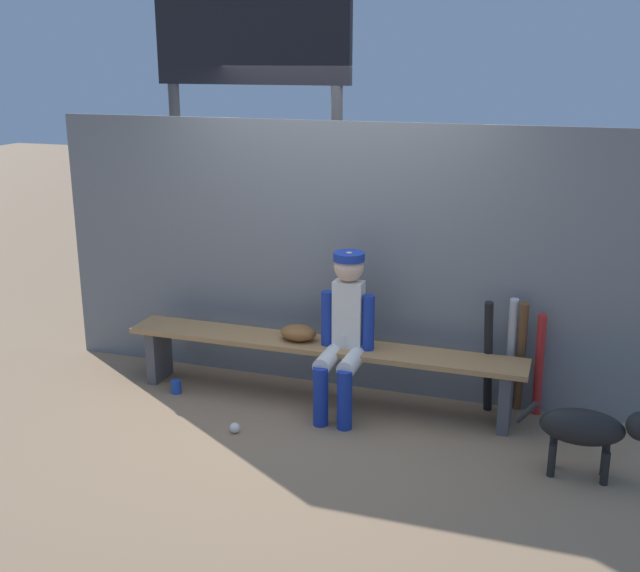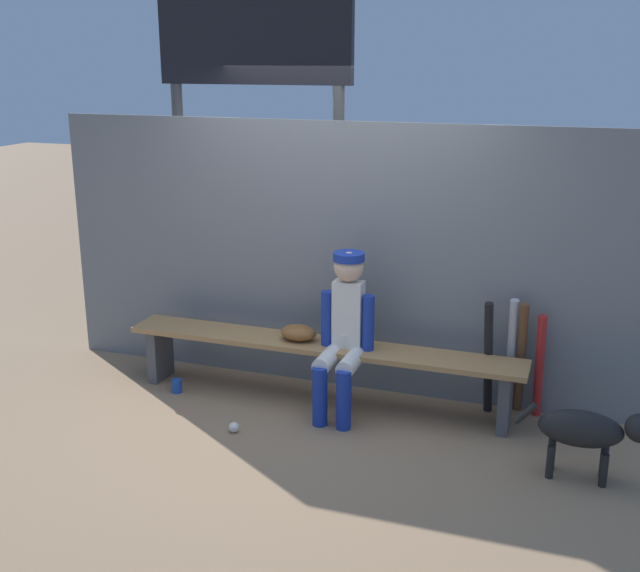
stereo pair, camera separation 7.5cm
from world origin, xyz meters
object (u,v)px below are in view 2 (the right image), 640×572
baseball_glove (298,333)px  bat_aluminum_black (488,358)px  bat_aluminum_red (539,366)px  dugout_bench (320,355)px  cup_on_bench (345,341)px  cup_on_ground (177,386)px  baseball (234,427)px  bat_aluminum_silver (511,356)px  dog (590,431)px  scoreboard (260,78)px  player_seated (344,328)px  bat_wood_dark (521,358)px

baseball_glove → bat_aluminum_black: size_ratio=0.31×
bat_aluminum_black → bat_aluminum_red: bat_aluminum_black is taller
dugout_bench → cup_on_bench: size_ratio=28.19×
bat_aluminum_red → cup_on_ground: bat_aluminum_red is taller
cup_on_bench → baseball: bearing=-132.8°
bat_aluminum_silver → bat_aluminum_red: bat_aluminum_silver is taller
dugout_bench → baseball_glove: bearing=180.0°
dugout_bench → dog: 2.04m
bat_aluminum_black → scoreboard: (-2.16, 0.88, 1.95)m
player_seated → baseball_glove: size_ratio=4.32×
cup_on_ground → bat_wood_dark: bearing=10.9°
dugout_bench → scoreboard: bearing=130.3°
bat_aluminum_black → bat_aluminum_silver: bearing=27.1°
bat_aluminum_red → dog: bat_aluminum_red is taller
bat_aluminum_black → scoreboard: scoreboard is taller
bat_aluminum_black → bat_aluminum_silver: 0.17m
scoreboard → bat_wood_dark: bearing=-18.8°
player_seated → scoreboard: 2.40m
baseball → bat_aluminum_silver: bearing=28.5°
player_seated → dugout_bench: bearing=153.1°
bat_aluminum_red → cup_on_bench: (-1.40, -0.30, 0.13)m
dugout_bench → dog: dog is taller
bat_aluminum_silver → bat_aluminum_red: size_ratio=1.12×
bat_aluminum_silver → scoreboard: (-2.32, 0.81, 1.94)m
bat_aluminum_silver → bat_aluminum_red: bearing=-4.9°
baseball_glove → dog: baseball_glove is taller
player_seated → scoreboard: scoreboard is taller
cup_on_ground → scoreboard: (0.21, 1.31, 2.34)m
player_seated → cup_on_ground: 1.49m
bat_aluminum_silver → baseball_glove: bearing=-169.8°
cup_on_bench → bat_aluminum_red: bearing=12.1°
bat_wood_dark → bat_aluminum_red: size_ratio=1.11×
baseball_glove → baseball: bearing=-108.2°
player_seated → dog: 1.83m
bat_aluminum_silver → cup_on_ground: bat_aluminum_silver is taller
scoreboard → baseball_glove: bearing=-55.5°
dugout_bench → player_seated: player_seated is taller
bat_aluminum_silver → cup_on_bench: size_ratio=8.27×
player_seated → scoreboard: bearing=133.7°
bat_aluminum_red → player_seated: bearing=-164.6°
bat_aluminum_red → baseball: 2.25m
cup_on_ground → scoreboard: size_ratio=0.03×
cup_on_bench → bat_wood_dark: bearing=13.9°
bat_aluminum_black → baseball: (-1.64, -0.90, -0.41)m
baseball_glove → bat_aluminum_red: bat_aluminum_red is taller
scoreboard → bat_aluminum_black: bearing=-22.2°
player_seated → bat_aluminum_silver: bearing=18.7°
dugout_bench → bat_aluminum_black: (1.24, 0.20, 0.06)m
bat_wood_dark → cup_on_bench: bearing=-166.1°
bat_wood_dark → dog: bearing=-58.2°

